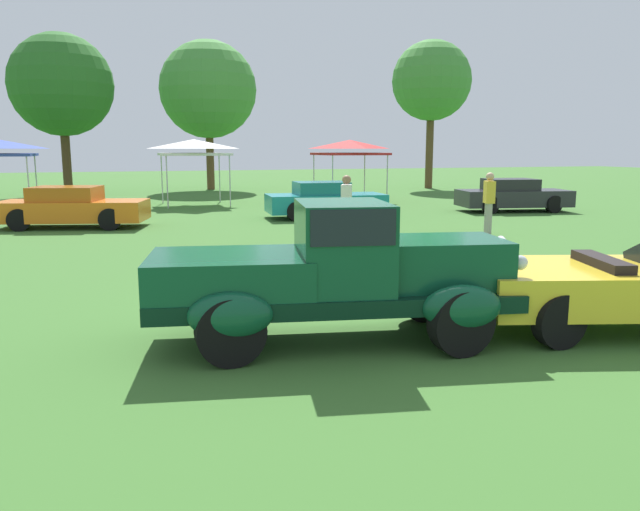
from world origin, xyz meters
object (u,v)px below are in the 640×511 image
object	(u,v)px
show_car_teal	(325,200)
spectator_near_truck	(346,207)
show_car_charcoal	(513,195)
canopy_tent_center_field	(194,146)
show_car_orange	(71,207)
canopy_tent_right_field	(350,146)
neighbor_convertible	(638,285)
spectator_between_cars	(489,201)
feature_pickup_truck	(336,271)

from	to	relation	value
show_car_teal	spectator_near_truck	xyz separation A→B (m)	(-1.44, -5.71, 0.31)
show_car_charcoal	canopy_tent_center_field	size ratio (longest dim) A/B	1.56
show_car_orange	canopy_tent_right_field	xyz separation A→B (m)	(11.19, 5.82, 1.82)
neighbor_convertible	show_car_charcoal	world-z (taller)	neighbor_convertible
spectator_near_truck	canopy_tent_center_field	xyz separation A→B (m)	(-2.10, 12.05, 1.51)
show_car_teal	spectator_between_cars	distance (m)	6.07
show_car_orange	canopy_tent_right_field	bearing A→B (deg)	27.50
feature_pickup_truck	canopy_tent_center_field	size ratio (longest dim) A/B	1.65
canopy_tent_right_field	show_car_charcoal	bearing A→B (deg)	-54.91
canopy_tent_center_field	canopy_tent_right_field	size ratio (longest dim) A/B	0.99
feature_pickup_truck	neighbor_convertible	xyz separation A→B (m)	(3.90, -0.77, -0.29)
neighbor_convertible	spectator_near_truck	world-z (taller)	spectator_near_truck
feature_pickup_truck	spectator_between_cars	size ratio (longest dim) A/B	2.69
feature_pickup_truck	show_car_teal	xyz separation A→B (m)	(4.37, 12.89, -0.27)
neighbor_convertible	canopy_tent_right_field	world-z (taller)	canopy_tent_right_field
show_car_charcoal	spectator_between_cars	distance (m)	6.81
spectator_between_cars	feature_pickup_truck	bearing A→B (deg)	-133.79
feature_pickup_truck	show_car_teal	bearing A→B (deg)	71.29
neighbor_convertible	show_car_orange	xyz separation A→B (m)	(-7.56, 13.59, 0.02)
spectator_between_cars	canopy_tent_right_field	xyz separation A→B (m)	(0.29, 11.10, 1.51)
neighbor_convertible	show_car_orange	distance (m)	15.55
neighbor_convertible	spectator_between_cars	bearing A→B (deg)	68.12
show_car_charcoal	spectator_between_cars	size ratio (longest dim) A/B	2.54
canopy_tent_right_field	show_car_orange	bearing A→B (deg)	-152.50
spectator_between_cars	canopy_tent_right_field	world-z (taller)	canopy_tent_right_field
spectator_between_cars	show_car_orange	bearing A→B (deg)	154.18
neighbor_convertible	show_car_teal	world-z (taller)	neighbor_convertible
feature_pickup_truck	spectator_between_cars	bearing A→B (deg)	46.21
feature_pickup_truck	canopy_tent_right_field	world-z (taller)	canopy_tent_right_field
neighbor_convertible	show_car_charcoal	distance (m)	15.54
show_car_charcoal	show_car_orange	bearing A→B (deg)	179.34
show_car_teal	canopy_tent_right_field	distance (m)	6.81
show_car_teal	show_car_charcoal	xyz separation A→B (m)	(7.38, -0.25, 0.00)
show_car_charcoal	show_car_teal	bearing A→B (deg)	178.08
show_car_teal	canopy_tent_right_field	world-z (taller)	canopy_tent_right_field
spectator_between_cars	canopy_tent_center_field	world-z (taller)	canopy_tent_center_field
show_car_orange	spectator_near_truck	world-z (taller)	spectator_near_truck
show_car_orange	canopy_tent_center_field	bearing A→B (deg)	54.97
show_car_orange	show_car_teal	distance (m)	8.03
show_car_teal	neighbor_convertible	bearing A→B (deg)	-91.96
feature_pickup_truck	canopy_tent_center_field	world-z (taller)	canopy_tent_center_field
neighbor_convertible	spectator_between_cars	xyz separation A→B (m)	(3.34, 8.32, 0.34)
show_car_teal	show_car_charcoal	world-z (taller)	same
show_car_charcoal	canopy_tent_right_field	world-z (taller)	canopy_tent_right_field
neighbor_convertible	spectator_near_truck	bearing A→B (deg)	96.96
show_car_orange	canopy_tent_right_field	distance (m)	12.74
spectator_near_truck	show_car_charcoal	bearing A→B (deg)	31.77
feature_pickup_truck	show_car_orange	xyz separation A→B (m)	(-3.66, 12.83, -0.27)
show_car_charcoal	neighbor_convertible	bearing A→B (deg)	-120.32
feature_pickup_truck	canopy_tent_center_field	xyz separation A→B (m)	(0.83, 19.23, 1.56)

